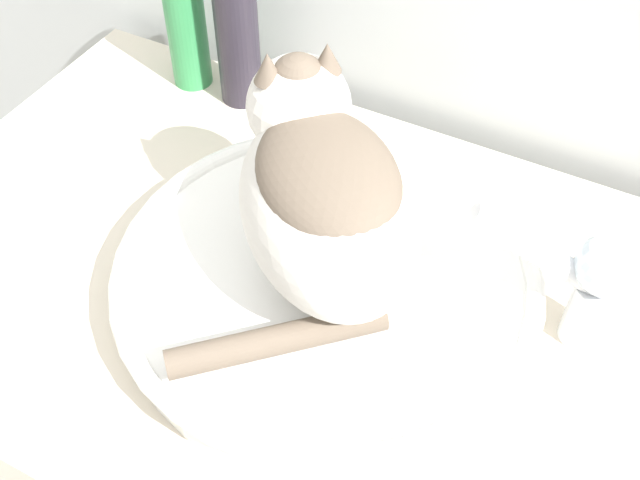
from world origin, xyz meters
TOP-DOWN VIEW (x-y plane):
  - sink_basin at (-0.04, 0.30)m, footprint 0.44×0.44m
  - cat at (-0.05, 0.31)m, footprint 0.29×0.34m
  - faucet at (0.19, 0.37)m, footprint 0.16×0.08m
  - shampoo_bottle_tall at (-0.38, 0.56)m, footprint 0.05×0.05m
  - hairspray_can_black at (-0.30, 0.56)m, footprint 0.06×0.06m

SIDE VIEW (x-z plane):
  - sink_basin at x=-0.04m, z-range 0.85..0.91m
  - faucet at x=0.19m, z-range 0.86..1.02m
  - shampoo_bottle_tall at x=-0.38m, z-range 0.85..1.03m
  - hairspray_can_black at x=-0.30m, z-range 0.84..1.05m
  - cat at x=-0.05m, z-range 0.90..1.09m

